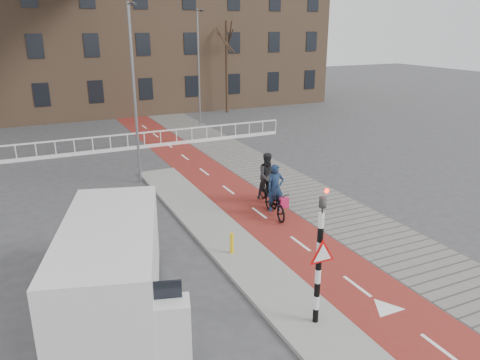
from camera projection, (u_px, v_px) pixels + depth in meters
name	position (u px, v px, depth m)	size (l,w,h in m)	color
ground	(293.00, 282.00, 13.51)	(120.00, 120.00, 0.00)	#38383A
bike_lane	(212.00, 177.00, 22.69)	(2.50, 60.00, 0.01)	maroon
sidewalk	(263.00, 170.00, 23.83)	(3.00, 60.00, 0.01)	slate
curb_island	(218.00, 231.00, 16.64)	(1.80, 16.00, 0.12)	gray
traffic_signal	(320.00, 253.00, 10.90)	(0.80, 0.80, 3.68)	black
bollard	(232.00, 243.00, 14.85)	(0.12, 0.12, 0.69)	yellow
cyclist_near	(275.00, 199.00, 17.91)	(0.97, 2.07, 2.06)	black
cyclist_far	(268.00, 183.00, 19.05)	(1.03, 2.11, 2.17)	black
van	(111.00, 268.00, 11.71)	(3.74, 6.03, 2.42)	silver
railing	(56.00, 152.00, 25.97)	(28.00, 0.10, 0.99)	silver
townhouse_row	(54.00, 14.00, 37.27)	(46.00, 10.00, 15.90)	#7F6047
tree_right	(227.00, 68.00, 38.36)	(0.22, 0.22, 7.37)	black
streetlight_near	(135.00, 97.00, 20.77)	(0.12, 0.12, 7.98)	slate
streetlight_right	(199.00, 69.00, 33.50)	(0.12, 0.12, 8.08)	slate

